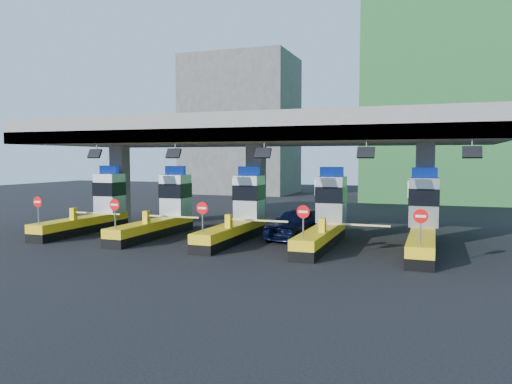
% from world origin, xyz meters
% --- Properties ---
extents(ground, '(120.00, 120.00, 0.00)m').
position_xyz_m(ground, '(0.00, 0.00, 0.00)').
color(ground, black).
rests_on(ground, ground).
extents(toll_canopy, '(28.00, 12.09, 7.00)m').
position_xyz_m(toll_canopy, '(0.00, 2.87, 6.13)').
color(toll_canopy, slate).
rests_on(toll_canopy, ground).
extents(toll_lane_far_left, '(4.43, 8.00, 4.16)m').
position_xyz_m(toll_lane_far_left, '(-10.00, 0.28, 1.40)').
color(toll_lane_far_left, black).
rests_on(toll_lane_far_left, ground).
extents(toll_lane_left, '(4.43, 8.00, 4.16)m').
position_xyz_m(toll_lane_left, '(-5.00, 0.28, 1.40)').
color(toll_lane_left, black).
rests_on(toll_lane_left, ground).
extents(toll_lane_center, '(4.43, 8.00, 4.16)m').
position_xyz_m(toll_lane_center, '(0.00, 0.28, 1.40)').
color(toll_lane_center, black).
rests_on(toll_lane_center, ground).
extents(toll_lane_right, '(4.43, 8.00, 4.16)m').
position_xyz_m(toll_lane_right, '(5.00, 0.28, 1.40)').
color(toll_lane_right, black).
rests_on(toll_lane_right, ground).
extents(toll_lane_far_right, '(4.43, 8.00, 4.16)m').
position_xyz_m(toll_lane_far_right, '(10.00, 0.28, 1.40)').
color(toll_lane_far_right, black).
rests_on(toll_lane_far_right, ground).
extents(bg_building_scaffold, '(18.00, 12.00, 28.00)m').
position_xyz_m(bg_building_scaffold, '(12.00, 32.00, 14.00)').
color(bg_building_scaffold, '#1E5926').
rests_on(bg_building_scaffold, ground).
extents(bg_building_concrete, '(14.00, 10.00, 18.00)m').
position_xyz_m(bg_building_concrete, '(-14.00, 36.00, 9.00)').
color(bg_building_concrete, '#4C4C49').
rests_on(bg_building_concrete, ground).
extents(van, '(3.19, 5.56, 1.78)m').
position_xyz_m(van, '(3.10, 1.48, 0.89)').
color(van, black).
rests_on(van, ground).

